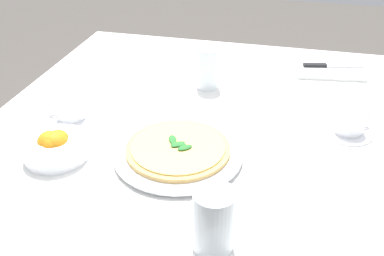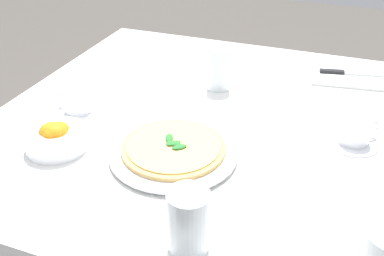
{
  "view_description": "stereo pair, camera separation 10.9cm",
  "coord_description": "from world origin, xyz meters",
  "px_view_note": "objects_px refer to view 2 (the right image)",
  "views": [
    {
      "loc": [
        0.21,
        -1.0,
        1.35
      ],
      "look_at": [
        -0.01,
        -0.1,
        0.77
      ],
      "focal_mm": 40.39,
      "sensor_mm": 36.0,
      "label": 1
    },
    {
      "loc": [
        0.31,
        -0.97,
        1.35
      ],
      "look_at": [
        -0.01,
        -0.1,
        0.77
      ],
      "focal_mm": 40.39,
      "sensor_mm": 36.0,
      "label": 2
    }
  ],
  "objects_px": {
    "water_glass_near_left": "(218,72)",
    "napkin_folded": "(346,77)",
    "water_glass_back_corner": "(188,223)",
    "dinner_knife": "(348,73)",
    "coffee_cup_near_right": "(78,103)",
    "citrus_bowl": "(56,137)",
    "coffee_cup_far_left": "(354,133)",
    "pizza_plate": "(173,152)",
    "pizza": "(173,147)"
  },
  "relations": [
    {
      "from": "coffee_cup_far_left",
      "to": "dinner_knife",
      "type": "distance_m",
      "value": 0.37
    },
    {
      "from": "pizza",
      "to": "coffee_cup_far_left",
      "type": "relative_size",
      "value": 1.89
    },
    {
      "from": "pizza",
      "to": "coffee_cup_near_right",
      "type": "distance_m",
      "value": 0.34
    },
    {
      "from": "coffee_cup_near_right",
      "to": "water_glass_near_left",
      "type": "relative_size",
      "value": 1.05
    },
    {
      "from": "pizza_plate",
      "to": "coffee_cup_far_left",
      "type": "bearing_deg",
      "value": 27.5
    },
    {
      "from": "pizza",
      "to": "napkin_folded",
      "type": "relative_size",
      "value": 1.04
    },
    {
      "from": "water_glass_near_left",
      "to": "water_glass_back_corner",
      "type": "relative_size",
      "value": 1.02
    },
    {
      "from": "dinner_knife",
      "to": "pizza_plate",
      "type": "bearing_deg",
      "value": -133.82
    },
    {
      "from": "coffee_cup_far_left",
      "to": "napkin_folded",
      "type": "height_order",
      "value": "coffee_cup_far_left"
    },
    {
      "from": "pizza",
      "to": "water_glass_near_left",
      "type": "distance_m",
      "value": 0.38
    },
    {
      "from": "water_glass_near_left",
      "to": "napkin_folded",
      "type": "relative_size",
      "value": 0.54
    },
    {
      "from": "coffee_cup_far_left",
      "to": "napkin_folded",
      "type": "xyz_separation_m",
      "value": [
        -0.04,
        0.37,
        -0.02
      ]
    },
    {
      "from": "coffee_cup_near_right",
      "to": "water_glass_back_corner",
      "type": "xyz_separation_m",
      "value": [
        0.46,
        -0.35,
        0.03
      ]
    },
    {
      "from": "water_glass_near_left",
      "to": "napkin_folded",
      "type": "distance_m",
      "value": 0.42
    },
    {
      "from": "coffee_cup_far_left",
      "to": "dinner_knife",
      "type": "bearing_deg",
      "value": 95.13
    },
    {
      "from": "pizza_plate",
      "to": "napkin_folded",
      "type": "height_order",
      "value": "napkin_folded"
    },
    {
      "from": "dinner_knife",
      "to": "coffee_cup_near_right",
      "type": "bearing_deg",
      "value": -157.14
    },
    {
      "from": "pizza_plate",
      "to": "water_glass_near_left",
      "type": "height_order",
      "value": "water_glass_near_left"
    },
    {
      "from": "water_glass_back_corner",
      "to": "citrus_bowl",
      "type": "distance_m",
      "value": 0.45
    },
    {
      "from": "coffee_cup_near_right",
      "to": "dinner_knife",
      "type": "distance_m",
      "value": 0.83
    },
    {
      "from": "citrus_bowl",
      "to": "water_glass_near_left",
      "type": "bearing_deg",
      "value": 58.62
    },
    {
      "from": "pizza",
      "to": "coffee_cup_far_left",
      "type": "height_order",
      "value": "coffee_cup_far_left"
    },
    {
      "from": "coffee_cup_near_right",
      "to": "dinner_knife",
      "type": "height_order",
      "value": "coffee_cup_near_right"
    },
    {
      "from": "water_glass_back_corner",
      "to": "napkin_folded",
      "type": "distance_m",
      "value": 0.86
    },
    {
      "from": "coffee_cup_far_left",
      "to": "water_glass_back_corner",
      "type": "bearing_deg",
      "value": -119.87
    },
    {
      "from": "water_glass_back_corner",
      "to": "dinner_knife",
      "type": "distance_m",
      "value": 0.86
    },
    {
      "from": "pizza_plate",
      "to": "pizza",
      "type": "distance_m",
      "value": 0.01
    },
    {
      "from": "pizza_plate",
      "to": "citrus_bowl",
      "type": "relative_size",
      "value": 2.02
    },
    {
      "from": "pizza_plate",
      "to": "dinner_knife",
      "type": "bearing_deg",
      "value": 57.93
    },
    {
      "from": "coffee_cup_far_left",
      "to": "water_glass_near_left",
      "type": "relative_size",
      "value": 1.03
    },
    {
      "from": "citrus_bowl",
      "to": "dinner_knife",
      "type": "bearing_deg",
      "value": 45.05
    },
    {
      "from": "pizza",
      "to": "citrus_bowl",
      "type": "height_order",
      "value": "citrus_bowl"
    },
    {
      "from": "pizza_plate",
      "to": "citrus_bowl",
      "type": "height_order",
      "value": "citrus_bowl"
    },
    {
      "from": "coffee_cup_near_right",
      "to": "dinner_knife",
      "type": "relative_size",
      "value": 0.68
    },
    {
      "from": "napkin_folded",
      "to": "dinner_knife",
      "type": "distance_m",
      "value": 0.01
    },
    {
      "from": "pizza",
      "to": "water_glass_back_corner",
      "type": "bearing_deg",
      "value": -62.25
    },
    {
      "from": "water_glass_near_left",
      "to": "napkin_folded",
      "type": "height_order",
      "value": "water_glass_near_left"
    },
    {
      "from": "water_glass_back_corner",
      "to": "dinner_knife",
      "type": "bearing_deg",
      "value": 74.54
    },
    {
      "from": "pizza",
      "to": "napkin_folded",
      "type": "bearing_deg",
      "value": 58.1
    },
    {
      "from": "pizza",
      "to": "water_glass_near_left",
      "type": "bearing_deg",
      "value": 91.24
    },
    {
      "from": "napkin_folded",
      "to": "dinner_knife",
      "type": "height_order",
      "value": "dinner_knife"
    },
    {
      "from": "pizza",
      "to": "napkin_folded",
      "type": "xyz_separation_m",
      "value": [
        0.36,
        0.58,
        -0.01
      ]
    },
    {
      "from": "coffee_cup_near_right",
      "to": "napkin_folded",
      "type": "bearing_deg",
      "value": 34.69
    },
    {
      "from": "pizza_plate",
      "to": "napkin_folded",
      "type": "bearing_deg",
      "value": 58.1
    },
    {
      "from": "water_glass_near_left",
      "to": "water_glass_back_corner",
      "type": "bearing_deg",
      "value": -77.44
    },
    {
      "from": "water_glass_near_left",
      "to": "napkin_folded",
      "type": "bearing_deg",
      "value": 28.22
    },
    {
      "from": "pizza_plate",
      "to": "napkin_folded",
      "type": "relative_size",
      "value": 1.29
    },
    {
      "from": "water_glass_back_corner",
      "to": "napkin_folded",
      "type": "bearing_deg",
      "value": 74.7
    },
    {
      "from": "dinner_knife",
      "to": "citrus_bowl",
      "type": "xyz_separation_m",
      "value": [
        -0.64,
        -0.64,
        0.0
      ]
    },
    {
      "from": "coffee_cup_near_right",
      "to": "dinner_knife",
      "type": "bearing_deg",
      "value": 34.62
    }
  ]
}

